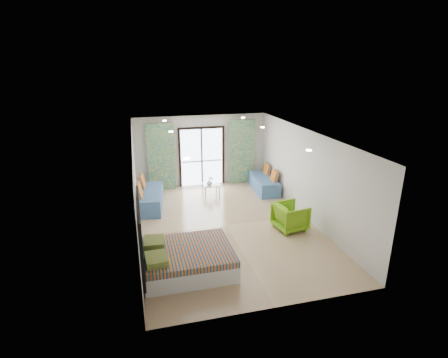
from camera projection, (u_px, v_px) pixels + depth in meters
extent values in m
cube|color=black|center=(201.00, 128.00, 12.98)|extent=(1.76, 0.08, 0.08)
cube|color=black|center=(180.00, 159.00, 13.15)|extent=(0.08, 0.08, 2.20)
cube|color=black|center=(223.00, 156.00, 13.54)|extent=(0.08, 0.08, 2.20)
cube|color=black|center=(202.00, 157.00, 13.34)|extent=(0.05, 0.06, 2.20)
cube|color=#595451|center=(202.00, 161.00, 13.41)|extent=(1.52, 0.03, 0.04)
cube|color=silver|center=(161.00, 157.00, 12.80)|extent=(1.00, 0.10, 2.50)
cube|color=silver|center=(242.00, 152.00, 13.54)|extent=(1.00, 0.10, 2.50)
cylinder|color=#FFE0B2|center=(187.00, 158.00, 7.27)|extent=(0.12, 0.12, 0.02)
cylinder|color=#FFE0B2|center=(309.00, 150.00, 7.94)|extent=(0.12, 0.12, 0.02)
cylinder|color=#FFE0B2|center=(171.00, 132.00, 10.03)|extent=(0.12, 0.12, 0.02)
cylinder|color=#FFE0B2|center=(263.00, 127.00, 10.69)|extent=(0.12, 0.12, 0.02)
cylinder|color=#FFE0B2|center=(164.00, 121.00, 11.86)|extent=(0.12, 0.12, 0.02)
cylinder|color=#FFE0B2|center=(243.00, 118.00, 12.52)|extent=(0.12, 0.12, 0.02)
cube|color=black|center=(141.00, 234.00, 7.51)|extent=(0.06, 2.10, 1.50)
cube|color=silver|center=(139.00, 212.00, 8.66)|extent=(0.02, 0.10, 0.10)
cube|color=silver|center=(188.00, 262.00, 8.03)|extent=(2.01, 1.61, 0.40)
cube|color=navy|center=(188.00, 252.00, 7.94)|extent=(1.99, 1.64, 0.15)
cube|color=#156052|center=(156.00, 259.00, 7.37)|extent=(0.48, 0.58, 0.14)
cube|color=#156052|center=(154.00, 242.00, 8.07)|extent=(0.49, 0.58, 0.14)
cube|color=#3F6497|center=(150.00, 201.00, 11.52)|extent=(1.02, 2.09, 0.45)
cube|color=#3F6497|center=(149.00, 193.00, 11.43)|extent=(1.00, 2.05, 0.11)
cube|color=navy|center=(139.00, 191.00, 10.87)|extent=(0.28, 0.53, 0.46)
cube|color=navy|center=(142.00, 181.00, 11.75)|extent=(0.28, 0.53, 0.46)
cube|color=#3F6497|center=(264.00, 185.00, 13.02)|extent=(0.82, 1.88, 0.41)
cube|color=#3F6497|center=(264.00, 179.00, 12.94)|extent=(0.81, 1.84, 0.10)
cube|color=navy|center=(275.00, 176.00, 12.51)|extent=(0.23, 0.47, 0.42)
cube|color=navy|center=(267.00, 169.00, 13.31)|extent=(0.23, 0.47, 0.42)
cylinder|color=silver|center=(205.00, 192.00, 12.36)|extent=(0.05, 0.05, 0.38)
cylinder|color=silver|center=(219.00, 191.00, 12.48)|extent=(0.05, 0.05, 0.38)
cylinder|color=silver|center=(203.00, 187.00, 12.83)|extent=(0.05, 0.05, 0.38)
cylinder|color=silver|center=(216.00, 186.00, 12.94)|extent=(0.05, 0.05, 0.38)
cube|color=#8CA59E|center=(211.00, 184.00, 12.59)|extent=(0.59, 0.59, 0.02)
sphere|color=white|center=(212.00, 179.00, 12.54)|extent=(0.07, 0.07, 0.07)
sphere|color=white|center=(211.00, 178.00, 12.56)|extent=(0.07, 0.07, 0.07)
sphere|color=white|center=(210.00, 178.00, 12.50)|extent=(0.07, 0.07, 0.07)
sphere|color=white|center=(211.00, 178.00, 12.46)|extent=(0.07, 0.07, 0.07)
imported|color=white|center=(209.00, 182.00, 12.47)|extent=(0.23, 0.24, 0.20)
imported|color=#70B016|center=(290.00, 215.00, 9.94)|extent=(0.89, 0.94, 0.85)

